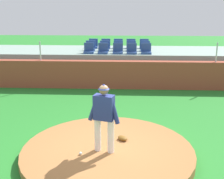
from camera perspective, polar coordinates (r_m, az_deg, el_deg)
ground_plane at (r=7.66m, az=-0.81°, el=-12.70°), size 60.00×60.00×0.00m
pitchers_mound at (r=7.61m, az=-0.82°, el=-11.99°), size 4.31×4.31×0.21m
pitcher at (r=7.03m, az=-1.56°, el=-4.57°), size 0.80×0.37×1.72m
baseball at (r=7.29m, az=-6.08°, el=-12.14°), size 0.07×0.07×0.07m
fielding_glove at (r=7.96m, az=2.06°, el=-9.35°), size 0.35×0.36×0.11m
brick_barrier at (r=13.39m, az=0.85°, el=2.89°), size 17.23×0.40×1.26m
fence_post_left at (r=13.73m, az=-13.67°, el=7.26°), size 0.06×0.06×0.85m
fence_post_right at (r=13.76m, az=19.54°, el=6.81°), size 0.06×0.06×0.85m
bleacher_platform at (r=15.80m, az=1.15°, el=5.17°), size 16.33×3.38×1.38m
stadium_chair_0 at (r=14.65m, az=-4.49°, el=7.61°), size 0.48×0.44×0.50m
stadium_chair_1 at (r=14.52m, az=-1.73°, el=7.58°), size 0.48×0.44×0.50m
stadium_chair_2 at (r=14.50m, az=1.15°, el=7.57°), size 0.48×0.44×0.50m
stadium_chair_3 at (r=14.48m, az=3.82°, el=7.53°), size 0.48×0.44×0.50m
stadium_chair_4 at (r=14.56m, az=6.61°, el=7.50°), size 0.48×0.44×0.50m
stadium_chair_5 at (r=15.54m, az=-4.19°, el=8.10°), size 0.48×0.44×0.50m
stadium_chair_6 at (r=15.43m, az=-1.45°, el=8.09°), size 0.48×0.44×0.50m
stadium_chair_7 at (r=15.40m, az=1.21°, el=8.07°), size 0.48×0.44×0.50m
stadium_chair_8 at (r=15.42m, az=3.73°, el=8.05°), size 0.48×0.44×0.50m
stadium_chair_9 at (r=15.41m, az=6.42°, el=7.98°), size 0.48×0.44×0.50m
stadium_chair_10 at (r=16.41m, az=-3.63°, el=8.54°), size 0.48×0.44×0.50m
stadium_chair_11 at (r=16.33m, az=-1.21°, el=8.53°), size 0.48×0.44×0.50m
stadium_chair_12 at (r=16.31m, az=1.21°, el=8.52°), size 0.48×0.44×0.50m
stadium_chair_13 at (r=16.31m, az=3.66°, el=8.49°), size 0.48×0.44×0.50m
stadium_chair_14 at (r=16.34m, az=6.22°, el=8.45°), size 0.48×0.44×0.50m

